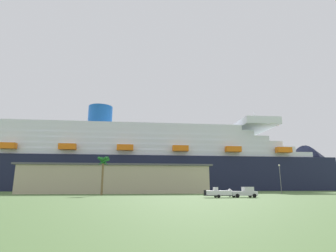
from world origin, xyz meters
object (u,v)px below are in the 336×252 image
at_px(parked_car_blue_suv, 28,191).
at_px(parked_car_red_hatchback, 203,191).
at_px(cruise_ship, 153,164).
at_px(street_lamp, 280,175).
at_px(pickup_truck, 244,192).
at_px(palm_tree, 103,164).
at_px(small_boat_on_trailer, 221,193).

bearing_deg(parked_car_blue_suv, parked_car_red_hatchback, -8.56).
bearing_deg(cruise_ship, parked_car_blue_suv, -129.00).
xyz_separation_m(cruise_ship, street_lamp, (34.02, -71.13, -8.88)).
xyz_separation_m(pickup_truck, street_lamp, (24.26, 25.59, 4.85)).
bearing_deg(cruise_ship, palm_tree, -105.42).
height_order(cruise_ship, parked_car_blue_suv, cruise_ship).
xyz_separation_m(cruise_ship, parked_car_blue_suv, (-46.12, -56.96, -13.94)).
bearing_deg(street_lamp, pickup_truck, -133.48).
distance_m(small_boat_on_trailer, parked_car_blue_suv, 64.46).
height_order(small_boat_on_trailer, parked_car_blue_suv, small_boat_on_trailer).
height_order(palm_tree, street_lamp, palm_tree).
height_order(street_lamp, parked_car_red_hatchback, street_lamp).
relative_size(cruise_ship, small_boat_on_trailer, 31.60).
relative_size(small_boat_on_trailer, parked_car_blue_suv, 1.54).
height_order(pickup_truck, small_boat_on_trailer, pickup_truck).
bearing_deg(parked_car_red_hatchback, cruise_ship, 98.62).
height_order(pickup_truck, parked_car_blue_suv, pickup_truck).
xyz_separation_m(street_lamp, parked_car_red_hatchback, (-24.11, 5.74, -5.06)).
bearing_deg(palm_tree, parked_car_red_hatchback, 20.89).
bearing_deg(parked_car_red_hatchback, street_lamp, -13.38).
bearing_deg(palm_tree, cruise_ship, 74.58).
xyz_separation_m(street_lamp, parked_car_blue_suv, (-80.15, 14.17, -5.06)).
bearing_deg(pickup_truck, parked_car_blue_suv, 144.57).
relative_size(palm_tree, street_lamp, 1.12).
xyz_separation_m(pickup_truck, palm_tree, (-31.09, 19.40, 7.14)).
xyz_separation_m(pickup_truck, parked_car_red_hatchback, (0.16, 31.32, -0.21)).
height_order(palm_tree, parked_car_blue_suv, palm_tree).
relative_size(cruise_ship, pickup_truck, 42.67).
bearing_deg(palm_tree, parked_car_blue_suv, 140.60).
xyz_separation_m(small_boat_on_trailer, parked_car_blue_suv, (-50.72, 39.77, -0.13)).
bearing_deg(street_lamp, parked_car_blue_suv, 169.97).
distance_m(palm_tree, street_lamp, 55.74).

